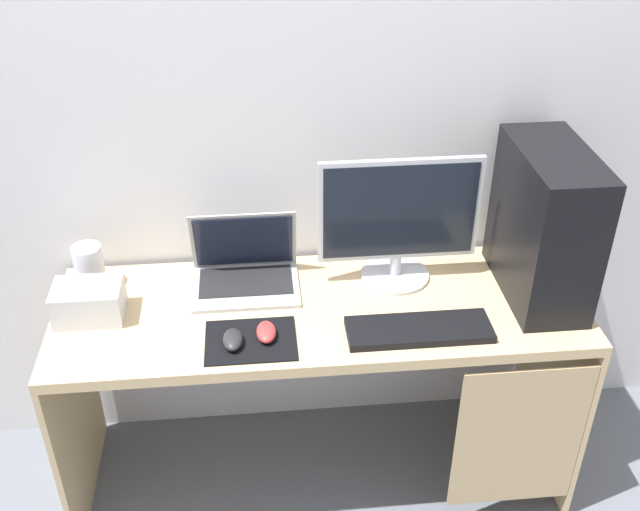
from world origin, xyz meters
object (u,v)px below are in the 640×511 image
at_px(monitor, 399,221).
at_px(keyboard, 419,330).
at_px(laptop, 245,270).
at_px(speaker, 89,267).
at_px(projector, 89,302).
at_px(mouse_right, 233,340).
at_px(pc_tower, 545,224).
at_px(mouse_left, 266,332).

distance_m(monitor, keyboard, 0.35).
relative_size(monitor, laptop, 1.50).
height_order(speaker, projector, speaker).
distance_m(speaker, mouse_right, 0.56).
height_order(laptop, mouse_right, laptop).
xyz_separation_m(laptop, mouse_right, (-0.04, -0.31, -0.02)).
distance_m(pc_tower, laptop, 0.92).
distance_m(pc_tower, keyboard, 0.50).
bearing_deg(laptop, speaker, 176.72).
height_order(monitor, laptop, monitor).
bearing_deg(laptop, projector, -163.99).
bearing_deg(pc_tower, mouse_right, -168.63).
bearing_deg(speaker, mouse_right, -37.53).
distance_m(monitor, mouse_left, 0.53).
xyz_separation_m(monitor, laptop, (-0.48, 0.02, -0.16)).
xyz_separation_m(monitor, mouse_right, (-0.52, -0.29, -0.19)).
relative_size(speaker, mouse_right, 1.51).
relative_size(monitor, projector, 2.49).
bearing_deg(projector, mouse_right, -23.00).
distance_m(pc_tower, monitor, 0.43).
bearing_deg(keyboard, mouse_right, -179.46).
bearing_deg(pc_tower, laptop, 172.22).
distance_m(laptop, projector, 0.48).
bearing_deg(laptop, keyboard, -31.78).
xyz_separation_m(pc_tower, monitor, (-0.42, 0.10, -0.02)).
bearing_deg(projector, speaker, 97.13).
xyz_separation_m(keyboard, mouse_left, (-0.44, 0.02, 0.01)).
bearing_deg(pc_tower, speaker, 173.78).
height_order(pc_tower, laptop, pc_tower).
bearing_deg(monitor, speaker, 177.12).
bearing_deg(monitor, projector, -173.21).
relative_size(keyboard, mouse_left, 4.38).
xyz_separation_m(pc_tower, mouse_right, (-0.94, -0.19, -0.21)).
xyz_separation_m(pc_tower, speaker, (-1.38, 0.15, -0.16)).
relative_size(laptop, keyboard, 0.79).
height_order(projector, keyboard, projector).
height_order(monitor, keyboard, monitor).
xyz_separation_m(pc_tower, laptop, (-0.90, 0.12, -0.19)).
relative_size(laptop, mouse_left, 3.46).
distance_m(mouse_left, mouse_right, 0.10).
xyz_separation_m(monitor, keyboard, (0.02, -0.29, -0.20)).
relative_size(speaker, projector, 0.72).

